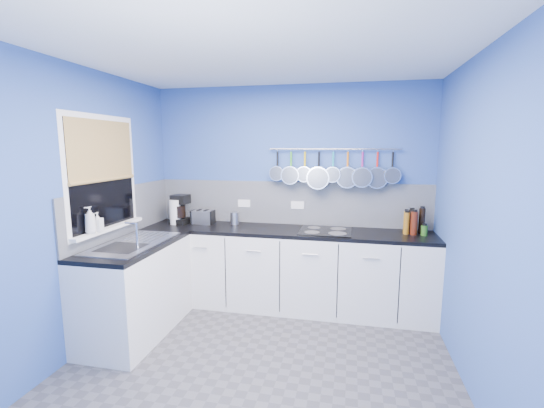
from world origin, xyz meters
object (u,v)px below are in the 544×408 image
at_px(paper_towel, 175,212).
at_px(soap_bottle_a, 90,220).
at_px(toaster, 203,217).
at_px(canister, 235,218).
at_px(hob, 325,231).
at_px(soap_bottle_b, 97,222).
at_px(coffee_maker, 180,209).

bearing_deg(paper_towel, soap_bottle_a, -100.43).
bearing_deg(paper_towel, toaster, 15.88).
xyz_separation_m(canister, hob, (1.08, -0.16, -0.07)).
bearing_deg(canister, hob, -8.46).
bearing_deg(hob, soap_bottle_b, -151.98).
xyz_separation_m(paper_towel, coffee_maker, (0.04, 0.05, 0.03)).
xyz_separation_m(soap_bottle_b, canister, (0.90, 1.21, -0.16)).
height_order(canister, hob, canister).
xyz_separation_m(soap_bottle_a, toaster, (0.52, 1.26, -0.19)).
height_order(soap_bottle_b, hob, soap_bottle_b).
xyz_separation_m(toaster, canister, (0.38, 0.05, -0.01)).
bearing_deg(paper_towel, hob, -0.73).
xyz_separation_m(paper_towel, hob, (1.76, -0.02, -0.14)).
relative_size(toaster, hob, 0.45).
xyz_separation_m(soap_bottle_b, toaster, (0.52, 1.16, -0.16)).
relative_size(soap_bottle_a, coffee_maker, 0.70).
height_order(soap_bottle_b, paper_towel, soap_bottle_b).
distance_m(soap_bottle_a, toaster, 1.37).
bearing_deg(soap_bottle_a, paper_towel, 79.57).
relative_size(soap_bottle_a, canister, 1.65).
relative_size(coffee_maker, hob, 0.62).
distance_m(toaster, hob, 1.46).
bearing_deg(hob, toaster, 175.65).
bearing_deg(toaster, soap_bottle_a, -108.28).
height_order(soap_bottle_b, canister, soap_bottle_b).
distance_m(canister, hob, 1.09).
height_order(soap_bottle_a, canister, soap_bottle_a).
distance_m(soap_bottle_a, hob, 2.30).
xyz_separation_m(soap_bottle_b, hob, (1.98, 1.05, -0.23)).
bearing_deg(soap_bottle_a, hob, 30.07).
bearing_deg(canister, toaster, -172.61).
relative_size(soap_bottle_b, hob, 0.31).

